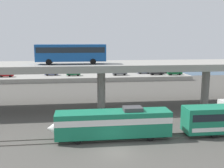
% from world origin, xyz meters
% --- Properties ---
extents(ground_plane, '(260.00, 260.00, 0.00)m').
position_xyz_m(ground_plane, '(0.00, 0.00, 0.00)').
color(ground_plane, '#4C4944').
extents(rail_strip_near, '(110.00, 0.12, 0.12)m').
position_xyz_m(rail_strip_near, '(0.00, 3.24, 0.06)').
color(rail_strip_near, '#59544C').
rests_on(rail_strip_near, ground_plane).
extents(rail_strip_far, '(110.00, 0.12, 0.12)m').
position_xyz_m(rail_strip_far, '(0.00, 4.76, 0.06)').
color(rail_strip_far, '#59544C').
rests_on(rail_strip_far, ground_plane).
extents(train_locomotive, '(15.69, 3.04, 4.18)m').
position_xyz_m(train_locomotive, '(-0.49, 4.00, 2.19)').
color(train_locomotive, '#197A56').
rests_on(train_locomotive, ground_plane).
extents(highway_overpass, '(96.00, 11.50, 8.43)m').
position_xyz_m(highway_overpass, '(0.00, 20.00, 7.59)').
color(highway_overpass, gray).
rests_on(highway_overpass, ground_plane).
extents(transit_bus_on_overpass, '(12.00, 2.68, 3.40)m').
position_xyz_m(transit_bus_on_overpass, '(-5.32, 18.31, 10.49)').
color(transit_bus_on_overpass, '#14478C').
rests_on(transit_bus_on_overpass, highway_overpass).
extents(pier_parking_lot, '(61.44, 11.60, 1.36)m').
position_xyz_m(pier_parking_lot, '(0.00, 55.00, 0.68)').
color(pier_parking_lot, gray).
rests_on(pier_parking_lot, ground_plane).
extents(parked_car_0, '(4.24, 1.94, 1.50)m').
position_xyz_m(parked_car_0, '(17.09, 57.08, 2.13)').
color(parked_car_0, navy).
rests_on(parked_car_0, pier_parking_lot).
extents(parked_car_1, '(4.60, 1.87, 1.50)m').
position_xyz_m(parked_car_1, '(8.54, 54.07, 2.14)').
color(parked_car_1, '#515459').
rests_on(parked_car_1, pier_parking_lot).
extents(parked_car_2, '(4.34, 1.91, 1.50)m').
position_xyz_m(parked_car_2, '(23.10, 57.13, 2.13)').
color(parked_car_2, black).
rests_on(parked_car_2, pier_parking_lot).
extents(parked_car_3, '(4.39, 1.89, 1.50)m').
position_xyz_m(parked_car_3, '(20.41, 53.60, 2.13)').
color(parked_car_3, black).
rests_on(parked_car_3, pier_parking_lot).
extents(parked_car_4, '(4.27, 1.89, 1.50)m').
position_xyz_m(parked_car_4, '(-5.85, 54.47, 2.13)').
color(parked_car_4, '#0C4C26').
rests_on(parked_car_4, pier_parking_lot).
extents(parked_car_5, '(4.63, 1.84, 1.50)m').
position_xyz_m(parked_car_5, '(25.98, 52.43, 2.14)').
color(parked_car_5, '#0C4C26').
rests_on(parked_car_5, pier_parking_lot).
extents(parked_car_6, '(4.19, 1.87, 1.50)m').
position_xyz_m(parked_car_6, '(-26.09, 54.25, 2.13)').
color(parked_car_6, maroon).
rests_on(parked_car_6, pier_parking_lot).
extents(parked_car_7, '(4.12, 1.98, 1.50)m').
position_xyz_m(parked_car_7, '(-12.85, 56.43, 2.13)').
color(parked_car_7, navy).
rests_on(parked_car_7, pier_parking_lot).
extents(harbor_water, '(140.00, 36.00, 0.01)m').
position_xyz_m(harbor_water, '(0.00, 78.00, 0.00)').
color(harbor_water, navy).
rests_on(harbor_water, ground_plane).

